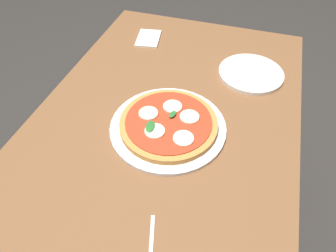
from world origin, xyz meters
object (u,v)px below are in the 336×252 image
object	(u,v)px
serving_tray	(168,127)
napkin	(148,38)
plate_white	(251,73)
pizza	(169,123)
dining_table	(167,136)

from	to	relation	value
serving_tray	napkin	world-z (taller)	serving_tray
napkin	plate_white	bearing A→B (deg)	-105.07
pizza	serving_tray	bearing A→B (deg)	90.16
serving_tray	pizza	bearing A→B (deg)	-89.84
pizza	plate_white	xyz separation A→B (m)	(0.34, -0.20, -0.02)
serving_tray	napkin	xyz separation A→B (m)	(0.45, 0.23, -0.00)
napkin	dining_table	bearing A→B (deg)	-152.52
pizza	napkin	world-z (taller)	pizza
pizza	plate_white	size ratio (longest dim) A/B	1.26
dining_table	napkin	bearing A→B (deg)	27.48
dining_table	plate_white	distance (m)	0.38
pizza	napkin	distance (m)	0.51
dining_table	pizza	size ratio (longest dim) A/B	4.18
dining_table	napkin	size ratio (longest dim) A/B	9.32
serving_tray	plate_white	size ratio (longest dim) A/B	1.51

